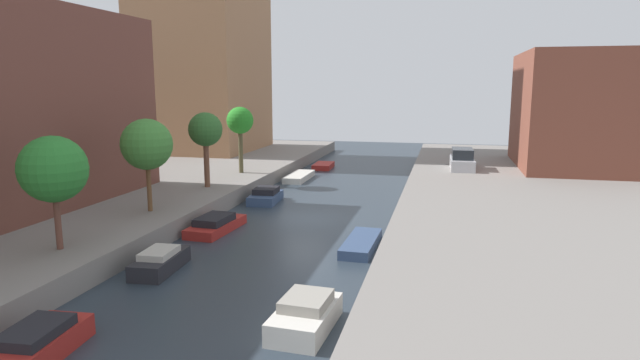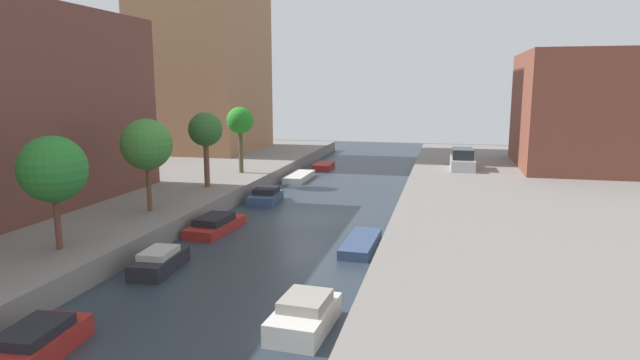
# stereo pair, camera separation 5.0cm
# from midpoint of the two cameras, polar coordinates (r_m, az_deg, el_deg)

# --- Properties ---
(ground_plane) EXTENTS (84.00, 84.00, 0.00)m
(ground_plane) POSITION_cam_midpoint_polar(r_m,az_deg,el_deg) (29.93, -1.60, -4.19)
(ground_plane) COLOR #28333D
(quay_left) EXTENTS (20.00, 64.00, 1.00)m
(quay_left) POSITION_cam_midpoint_polar(r_m,az_deg,el_deg) (36.58, -24.96, -1.71)
(quay_left) COLOR gray
(quay_left) RESTS_ON ground_plane
(quay_right) EXTENTS (20.00, 64.00, 1.00)m
(quay_right) POSITION_cam_midpoint_polar(r_m,az_deg,el_deg) (29.82, 27.58, -4.41)
(quay_right) COLOR gray
(quay_right) RESTS_ON ground_plane
(apartment_tower_far) EXTENTS (10.00, 12.06, 27.85)m
(apartment_tower_far) POSITION_cam_midpoint_polar(r_m,az_deg,el_deg) (55.38, -12.53, 17.67)
(apartment_tower_far) COLOR #9E704C
(apartment_tower_far) RESTS_ON quay_left
(low_block_right) EXTENTS (10.00, 12.29, 8.88)m
(low_block_right) POSITION_cam_midpoint_polar(r_m,az_deg,el_deg) (46.58, 26.53, 6.64)
(low_block_right) COLOR brown
(low_block_right) RESTS_ON quay_right
(street_tree_1) EXTENTS (2.58, 2.58, 4.48)m
(street_tree_1) POSITION_cam_midpoint_polar(r_m,az_deg,el_deg) (22.98, -26.55, 1.01)
(street_tree_1) COLOR brown
(street_tree_1) RESTS_ON quay_left
(street_tree_2) EXTENTS (2.58, 2.58, 4.72)m
(street_tree_2) POSITION_cam_midpoint_polar(r_m,az_deg,el_deg) (28.34, -17.99, 3.60)
(street_tree_2) COLOR brown
(street_tree_2) RESTS_ON quay_left
(street_tree_3) EXTENTS (2.12, 2.12, 4.71)m
(street_tree_3) POSITION_cam_midpoint_polar(r_m,az_deg,el_deg) (34.28, -12.13, 5.16)
(street_tree_3) COLOR brown
(street_tree_3) RESTS_ON quay_left
(street_tree_4) EXTENTS (1.95, 1.95, 4.83)m
(street_tree_4) POSITION_cam_midpoint_polar(r_m,az_deg,el_deg) (39.56, -8.54, 6.16)
(street_tree_4) COLOR brown
(street_tree_4) RESTS_ON quay_left
(parked_car) EXTENTS (1.88, 4.84, 1.59)m
(parked_car) POSITION_cam_midpoint_polar(r_m,az_deg,el_deg) (42.82, 14.82, 2.06)
(parked_car) COLOR #B7B7BC
(parked_car) RESTS_ON quay_right
(moored_boat_left_0) EXTENTS (1.75, 3.66, 0.95)m
(moored_boat_left_0) POSITION_cam_midpoint_polar(r_m,az_deg,el_deg) (16.99, -28.26, -15.34)
(moored_boat_left_0) COLOR maroon
(moored_boat_left_0) RESTS_ON ground_plane
(moored_boat_left_1) EXTENTS (1.50, 3.12, 0.90)m
(moored_boat_left_1) POSITION_cam_midpoint_polar(r_m,az_deg,el_deg) (22.65, -16.69, -8.30)
(moored_boat_left_1) COLOR #232328
(moored_boat_left_1) RESTS_ON ground_plane
(moored_boat_left_2) EXTENTS (1.84, 4.06, 0.84)m
(moored_boat_left_2) POSITION_cam_midpoint_polar(r_m,az_deg,el_deg) (27.93, -11.08, -4.68)
(moored_boat_left_2) COLOR maroon
(moored_boat_left_2) RESTS_ON ground_plane
(moored_boat_left_3) EXTENTS (1.84, 3.17, 0.92)m
(moored_boat_left_3) POSITION_cam_midpoint_polar(r_m,az_deg,el_deg) (34.34, -5.84, -1.72)
(moored_boat_left_3) COLOR #33476B
(moored_boat_left_3) RESTS_ON ground_plane
(moored_boat_left_4) EXTENTS (1.46, 4.55, 0.46)m
(moored_boat_left_4) POSITION_cam_midpoint_polar(r_m,az_deg,el_deg) (42.37, -2.27, 0.35)
(moored_boat_left_4) COLOR beige
(moored_boat_left_4) RESTS_ON ground_plane
(moored_boat_left_5) EXTENTS (1.68, 3.14, 0.47)m
(moored_boat_left_5) POSITION_cam_midpoint_polar(r_m,az_deg,el_deg) (48.02, 0.33, 1.51)
(moored_boat_left_5) COLOR maroon
(moored_boat_left_5) RESTS_ON ground_plane
(moored_boat_right_1) EXTENTS (1.75, 3.12, 1.03)m
(moored_boat_right_1) POSITION_cam_midpoint_polar(r_m,az_deg,el_deg) (16.84, -1.64, -14.18)
(moored_boat_right_1) COLOR beige
(moored_boat_right_1) RESTS_ON ground_plane
(moored_boat_right_2) EXTENTS (1.42, 4.12, 0.44)m
(moored_boat_right_2) POSITION_cam_midpoint_polar(r_m,az_deg,el_deg) (24.74, 4.35, -6.74)
(moored_boat_right_2) COLOR #33476B
(moored_boat_right_2) RESTS_ON ground_plane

